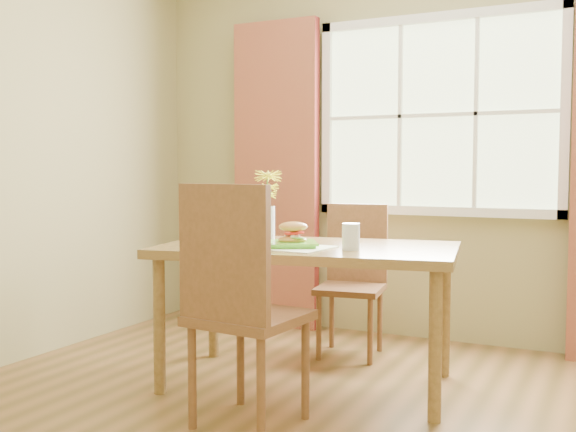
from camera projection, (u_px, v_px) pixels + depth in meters
The scene contains 11 objects.
room at pixel (324, 119), 2.75m from camera, with size 4.24×3.84×2.74m.
window at pixel (438, 115), 4.41m from camera, with size 1.62×0.06×1.32m.
curtain_left at pixel (276, 176), 4.87m from camera, with size 0.65×0.08×2.20m, color maroon.
dining_table at pixel (308, 260), 3.55m from camera, with size 1.66×1.11×0.75m.
chair_near at pixel (237, 297), 2.92m from camera, with size 0.49×0.49×1.09m.
chair_far at pixel (353, 272), 4.19m from camera, with size 0.44×0.44×0.93m.
placemat at pixel (285, 247), 3.43m from camera, with size 0.45×0.33×0.01m, color #EEF1CC.
plate at pixel (290, 245), 3.45m from camera, with size 0.27×0.27×0.01m, color #63D134.
croissant_sandwich at pixel (293, 233), 3.45m from camera, with size 0.18×0.16×0.11m.
water_glass at pixel (351, 237), 3.34m from camera, with size 0.09×0.09×0.13m.
flower_vase at pixel (268, 198), 3.80m from camera, with size 0.16×0.16×0.39m.
Camera 1 is at (1.10, -2.55, 1.15)m, focal length 42.00 mm.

